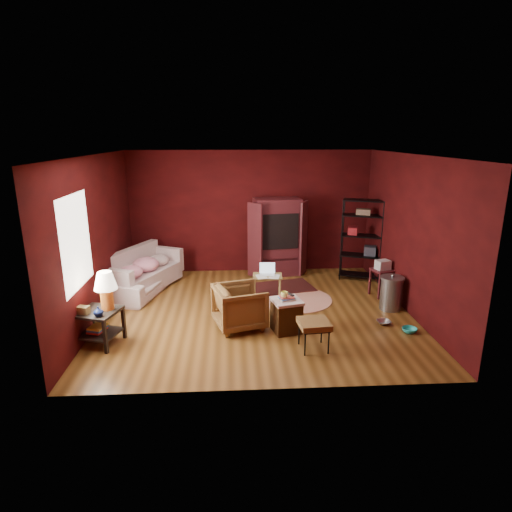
{
  "coord_description": "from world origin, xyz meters",
  "views": [
    {
      "loc": [
        -0.44,
        -7.25,
        3.12
      ],
      "look_at": [
        0.0,
        0.2,
        1.0
      ],
      "focal_mm": 30.0,
      "sensor_mm": 36.0,
      "label": 1
    }
  ],
  "objects": [
    {
      "name": "armchair",
      "position": [
        -0.32,
        -0.63,
        0.4
      ],
      "size": [
        0.91,
        0.94,
        0.79
      ],
      "primitive_type": "imported",
      "rotation": [
        0.0,
        0.0,
        1.85
      ],
      "color": "black",
      "rests_on": "ground"
    },
    {
      "name": "trash_can",
      "position": [
        2.48,
        -0.03,
        0.32
      ],
      "size": [
        0.49,
        0.49,
        0.68
      ],
      "rotation": [
        0.0,
        0.0,
        0.16
      ],
      "color": "gray",
      "rests_on": "ground"
    },
    {
      "name": "sofa",
      "position": [
        -2.26,
        1.24,
        0.4
      ],
      "size": [
        1.1,
        2.15,
        0.81
      ],
      "primitive_type": "imported",
      "rotation": [
        0.0,
        0.0,
        1.32
      ],
      "color": "beige",
      "rests_on": "ground"
    },
    {
      "name": "room",
      "position": [
        -0.04,
        -0.01,
        1.4
      ],
      "size": [
        5.54,
        5.04,
        2.84
      ],
      "color": "brown",
      "rests_on": "ground"
    },
    {
      "name": "pet_bowl_turquoise",
      "position": [
        2.45,
        -1.01,
        0.12
      ],
      "size": [
        0.24,
        0.08,
        0.24
      ],
      "primitive_type": "imported",
      "rotation": [
        0.0,
        0.0,
        -0.03
      ],
      "color": "#29BFBC",
      "rests_on": "ground"
    },
    {
      "name": "hamper",
      "position": [
        0.44,
        -0.84,
        0.29
      ],
      "size": [
        0.54,
        0.54,
        0.63
      ],
      "rotation": [
        0.0,
        0.0,
        0.24
      ],
      "color": "#44260F",
      "rests_on": "ground"
    },
    {
      "name": "footstool",
      "position": [
        0.77,
        -1.47,
        0.4
      ],
      "size": [
        0.48,
        0.48,
        0.46
      ],
      "rotation": [
        0.0,
        0.0,
        0.09
      ],
      "color": "black",
      "rests_on": "ground"
    },
    {
      "name": "side_table",
      "position": [
        -2.41,
        -1.08,
        0.69
      ],
      "size": [
        0.72,
        0.72,
        1.15
      ],
      "rotation": [
        0.0,
        0.0,
        -0.29
      ],
      "color": "black",
      "rests_on": "ground"
    },
    {
      "name": "pet_bowl_steel",
      "position": [
        2.14,
        -0.67,
        0.12
      ],
      "size": [
        0.24,
        0.08,
        0.24
      ],
      "primitive_type": "imported",
      "rotation": [
        0.0,
        0.0,
        0.09
      ],
      "color": "#AFB1B6",
      "rests_on": "ground"
    },
    {
      "name": "laptop_desk",
      "position": [
        0.25,
        0.63,
        0.43
      ],
      "size": [
        0.59,
        0.47,
        0.7
      ],
      "rotation": [
        0.0,
        0.0,
        -0.07
      ],
      "color": "olive",
      "rests_on": "ground"
    },
    {
      "name": "rug_round",
      "position": [
        0.8,
        0.55,
        0.01
      ],
      "size": [
        1.71,
        1.71,
        0.01
      ],
      "rotation": [
        0.0,
        0.0,
        -0.22
      ],
      "color": "beige",
      "rests_on": "ground"
    },
    {
      "name": "tv_armoire",
      "position": [
        0.59,
        2.15,
        0.92
      ],
      "size": [
        1.37,
        0.85,
        1.76
      ],
      "rotation": [
        0.0,
        0.0,
        0.14
      ],
      "color": "#52171D",
      "rests_on": "ground"
    },
    {
      "name": "rug_oriental",
      "position": [
        0.62,
        1.22,
        0.02
      ],
      "size": [
        1.42,
        1.11,
        0.01
      ],
      "rotation": [
        0.0,
        0.0,
        0.23
      ],
      "color": "#4D1514",
      "rests_on": "ground"
    },
    {
      "name": "sofa_cushions",
      "position": [
        -2.3,
        1.26,
        0.39
      ],
      "size": [
        1.47,
        2.03,
        0.8
      ],
      "rotation": [
        0.0,
        0.0,
        -0.44
      ],
      "color": "beige",
      "rests_on": "sofa"
    },
    {
      "name": "wire_shelving",
      "position": [
        2.42,
        1.71,
        0.98
      ],
      "size": [
        0.95,
        0.65,
        1.79
      ],
      "rotation": [
        0.0,
        0.0,
        -0.34
      ],
      "color": "black",
      "rests_on": "ground"
    },
    {
      "name": "vase",
      "position": [
        -2.41,
        -1.32,
        0.62
      ],
      "size": [
        0.15,
        0.15,
        0.14
      ],
      "primitive_type": "imported",
      "rotation": [
        0.0,
        0.0,
        0.03
      ],
      "color": "#0D1945",
      "rests_on": "side_table"
    },
    {
      "name": "mug",
      "position": [
        0.39,
        -0.88,
        0.67
      ],
      "size": [
        0.14,
        0.13,
        0.12
      ],
      "primitive_type": "imported",
      "rotation": [
        0.0,
        0.0,
        -0.33
      ],
      "color": "#E7E171",
      "rests_on": "hamper"
    },
    {
      "name": "small_stand",
      "position": [
        2.54,
        0.65,
        0.55
      ],
      "size": [
        0.46,
        0.46,
        0.74
      ],
      "rotation": [
        0.0,
        0.0,
        0.3
      ],
      "color": "#52171D",
      "rests_on": "ground"
    }
  ]
}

